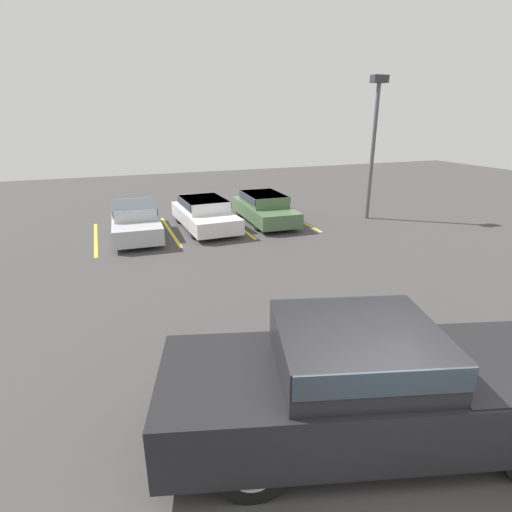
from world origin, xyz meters
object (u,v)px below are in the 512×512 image
object	(u,v)px
parked_sedan_b	(204,212)
parked_sedan_a	(135,219)
light_post	(375,132)
pickup_truck	(376,382)
parked_sedan_c	(264,207)

from	to	relation	value
parked_sedan_b	parked_sedan_a	bearing A→B (deg)	-91.27
parked_sedan_a	light_post	distance (m)	10.61
pickup_truck	parked_sedan_c	xyz separation A→B (m)	(3.25, 12.16, -0.25)
parked_sedan_a	parked_sedan_b	size ratio (longest dim) A/B	1.04
parked_sedan_a	light_post	bearing A→B (deg)	87.07
pickup_truck	light_post	distance (m)	13.85
parked_sedan_c	light_post	world-z (taller)	light_post
pickup_truck	parked_sedan_b	size ratio (longest dim) A/B	1.43
parked_sedan_b	parked_sedan_c	size ratio (longest dim) A/B	0.99
parked_sedan_b	light_post	bearing A→B (deg)	79.98
pickup_truck	parked_sedan_a	bearing A→B (deg)	116.75
pickup_truck	parked_sedan_c	size ratio (longest dim) A/B	1.41
pickup_truck	parked_sedan_a	world-z (taller)	pickup_truck
parked_sedan_a	parked_sedan_c	xyz separation A→B (m)	(5.48, 0.16, 0.01)
parked_sedan_b	light_post	distance (m)	8.03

